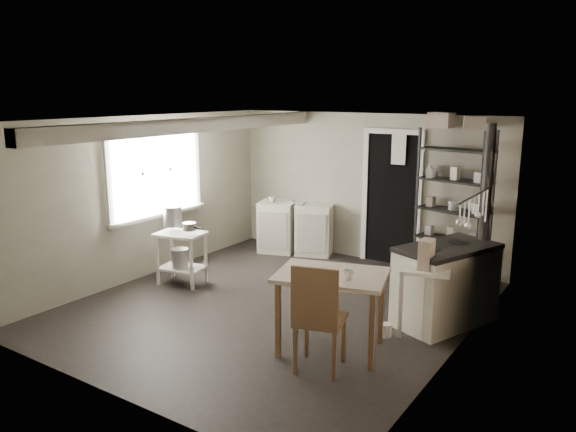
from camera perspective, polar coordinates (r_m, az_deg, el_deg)
The scene contains 31 objects.
floor at distance 7.09m, azimuth -1.36°, elevation -9.16°, with size 5.00×5.00×0.00m, color black.
ceiling at distance 6.59m, azimuth -1.46°, elevation 9.75°, with size 5.00×5.00×0.00m, color beige.
wall_back at distance 8.88m, azimuth 7.87°, elevation 2.89°, with size 4.50×0.02×2.30m, color #9E9A87.
wall_front at distance 4.98m, azimuth -18.16°, elevation -5.30°, with size 4.50×0.02×2.30m, color #9E9A87.
wall_left at distance 8.22m, azimuth -14.39°, elevation 1.85°, with size 0.02×5.00×2.30m, color #9E9A87.
wall_right at distance 5.80m, azimuth 17.18°, elevation -2.73°, with size 0.02×5.00×2.30m, color #9E9A87.
window at distance 8.28m, azimuth -13.36°, elevation 4.43°, with size 0.12×1.76×1.28m, color silver, non-canonical shape.
doorway at distance 8.69m, azimuth 10.43°, elevation 1.60°, with size 0.96×0.10×2.08m, color silver, non-canonical shape.
ceiling_beam at distance 7.35m, azimuth -9.25°, elevation 9.11°, with size 0.18×5.00×0.18m, color silver, non-canonical shape.
wallpaper_panel at distance 5.80m, azimuth 17.09°, elevation -2.71°, with size 0.01×5.00×2.30m, color beige, non-canonical shape.
utensil_rail at distance 6.29m, azimuth 18.46°, elevation 2.10°, with size 0.06×1.20×0.44m, color silver, non-canonical shape.
prep_table at distance 7.90m, azimuth -10.76°, elevation -4.00°, with size 0.64×0.46×0.73m, color silver, non-canonical shape.
stockpot at distance 7.89m, azimuth -11.65°, elevation -0.02°, with size 0.25×0.25×0.27m, color silver.
saucepan at distance 7.63m, azimuth -10.01°, elevation -1.06°, with size 0.18×0.18×0.10m, color silver.
bucket at distance 7.86m, azimuth -10.91°, elevation -4.21°, with size 0.24×0.24×0.26m, color silver.
base_cabinets at distance 9.26m, azimuth 0.82°, elevation -0.95°, with size 1.27×0.55×0.84m, color #ECE6CD, non-canonical shape.
mixing_bowl at distance 9.05m, azimuth 1.22°, elevation 1.96°, with size 0.31×0.31×0.08m, color silver.
counter_cup at distance 9.23m, azimuth -1.61°, elevation 2.24°, with size 0.12×0.12×0.10m, color silver.
shelf_rack at distance 8.22m, azimuth 16.39°, elevation 0.30°, with size 1.01×0.39×2.13m, color black, non-canonical shape.
shelf_jar at distance 8.22m, azimuth 14.14°, elevation 3.46°, with size 0.09×0.10×0.21m, color silver.
storage_box_a at distance 8.19m, azimuth 15.23°, elevation 7.84°, with size 0.31×0.27×0.21m, color #C2B29C.
storage_box_b at distance 8.00m, azimuth 18.34°, elevation 7.40°, with size 0.28×0.26×0.18m, color #C2B29C.
stove at distance 6.70m, azimuth 15.71°, elevation -6.93°, with size 0.65×1.18×0.92m, color #ECE6CD, non-canonical shape.
stovepipe at distance 6.80m, azimuth 19.58°, elevation 3.10°, with size 0.11×0.11×1.39m, color black, non-canonical shape.
side_ledge at distance 6.19m, azimuth 13.62°, elevation -8.57°, with size 0.52×0.28×0.80m, color silver, non-canonical shape.
oats_box at distance 6.05m, azimuth 13.91°, elevation -3.28°, with size 0.13×0.21×0.32m, color #C2B29C.
work_table at distance 5.85m, azimuth 4.38°, elevation -10.01°, with size 1.09×0.76×0.83m, color beige, non-canonical shape.
table_cup at distance 5.53m, azimuth 6.16°, elevation -6.67°, with size 0.11×0.11×0.10m, color silver.
chair at distance 5.44m, azimuth 3.29°, elevation -10.61°, with size 0.45×0.47×1.08m, color brown, non-canonical shape.
flour_sack at distance 8.05m, azimuth 12.48°, elevation -4.96°, with size 0.38×0.32×0.45m, color white.
floor_crock at distance 6.33m, azimuth 9.91°, elevation -11.37°, with size 0.12×0.12×0.15m, color silver.
Camera 1 is at (3.77, -5.40, 2.62)m, focal length 35.00 mm.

